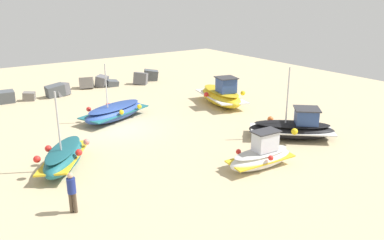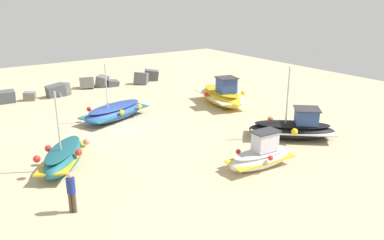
# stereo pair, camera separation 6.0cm
# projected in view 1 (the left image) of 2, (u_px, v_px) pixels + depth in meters

# --- Properties ---
(ground_plane) EXTENTS (51.29, 51.29, 0.00)m
(ground_plane) POSITION_uv_depth(u_px,v_px,m) (121.00, 128.00, 23.74)
(ground_plane) COLOR #C6B289
(fishing_boat_0) EXTENTS (5.10, 3.41, 3.72)m
(fishing_boat_0) POSITION_uv_depth(u_px,v_px,m) (115.00, 112.00, 25.26)
(fishing_boat_0) COLOR #2D4C9E
(fishing_boat_0) RESTS_ON ground_plane
(fishing_boat_1) EXTENTS (4.84, 4.58, 4.06)m
(fishing_boat_1) POSITION_uv_depth(u_px,v_px,m) (293.00, 128.00, 22.03)
(fishing_boat_1) COLOR black
(fishing_boat_1) RESTS_ON ground_plane
(fishing_boat_2) EXTENTS (3.49, 4.17, 3.81)m
(fishing_boat_2) POSITION_uv_depth(u_px,v_px,m) (64.00, 157.00, 18.21)
(fishing_boat_2) COLOR #1E6670
(fishing_boat_2) RESTS_ON ground_plane
(fishing_boat_3) EXTENTS (3.54, 1.61, 1.82)m
(fishing_boat_3) POSITION_uv_depth(u_px,v_px,m) (261.00, 156.00, 18.27)
(fishing_boat_3) COLOR white
(fishing_boat_3) RESTS_ON ground_plane
(fishing_boat_4) EXTENTS (3.18, 5.29, 2.23)m
(fishing_boat_4) POSITION_uv_depth(u_px,v_px,m) (221.00, 95.00, 28.57)
(fishing_boat_4) COLOR gold
(fishing_boat_4) RESTS_ON ground_plane
(person_walking) EXTENTS (0.32, 0.32, 1.62)m
(person_walking) POSITION_uv_depth(u_px,v_px,m) (72.00, 190.00, 14.38)
(person_walking) COLOR brown
(person_walking) RESTS_ON ground_plane
(breakwater_rocks) EXTENTS (17.92, 2.75, 1.30)m
(breakwater_rocks) POSITION_uv_depth(u_px,v_px,m) (65.00, 88.00, 31.85)
(breakwater_rocks) COLOR slate
(breakwater_rocks) RESTS_ON ground_plane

